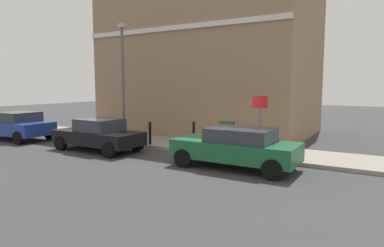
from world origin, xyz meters
TOP-DOWN VIEW (x-y plane):
  - ground at (0.00, 0.00)m, footprint 80.00×80.00m
  - sidewalk at (1.88, 6.00)m, footprint 2.65×30.00m
  - corner_building at (7.06, 3.80)m, footprint 7.82×11.59m
  - car_green at (-0.73, -1.22)m, footprint 1.90×4.25m
  - car_black at (-0.92, 5.10)m, footprint 1.93×4.10m
  - car_blue at (-0.94, 10.97)m, footprint 2.05×3.99m
  - utility_cabinet at (1.79, 0.28)m, footprint 0.46×0.61m
  - bollard_near_cabinet at (1.89, 1.99)m, footprint 0.14×0.14m
  - bollard_far_kerb at (0.80, 3.65)m, footprint 0.14×0.14m
  - street_sign at (0.95, -1.44)m, footprint 0.08×0.60m
  - lamppost at (1.70, 6.01)m, footprint 0.20×0.44m

SIDE VIEW (x-z plane):
  - ground at x=0.00m, z-range 0.00..0.00m
  - sidewalk at x=1.88m, z-range 0.00..0.15m
  - utility_cabinet at x=1.79m, z-range 0.11..1.26m
  - bollard_near_cabinet at x=1.89m, z-range 0.19..1.22m
  - bollard_far_kerb at x=0.80m, z-range 0.19..1.22m
  - car_black at x=-0.92m, z-range 0.01..1.41m
  - car_green at x=-0.73m, z-range 0.04..1.43m
  - car_blue at x=-0.94m, z-range 0.03..1.48m
  - street_sign at x=0.95m, z-range 0.51..2.81m
  - lamppost at x=1.70m, z-range 0.44..6.16m
  - corner_building at x=7.06m, z-range 0.00..9.71m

